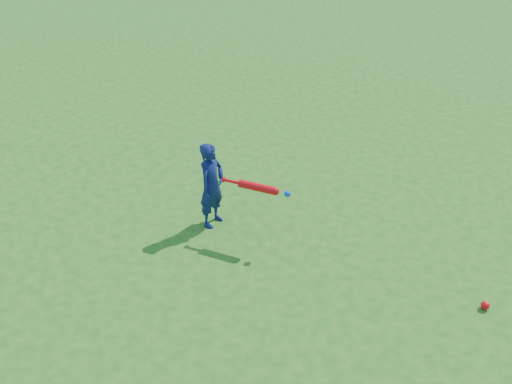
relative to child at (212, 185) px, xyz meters
The scene contains 4 objects.
ground 0.57m from the child, 120.18° to the right, with size 80.00×80.00×0.00m, color #226217.
child is the anchor object (origin of this frame).
ground_ball_red 2.84m from the child, 10.50° to the left, with size 0.08×0.08×0.08m, color red.
bat_swing 0.58m from the child, 10.62° to the left, with size 0.71×0.24×0.08m.
Camera 1 is at (3.67, -3.39, 3.54)m, focal length 40.00 mm.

